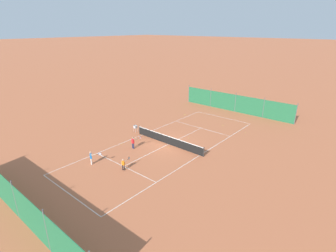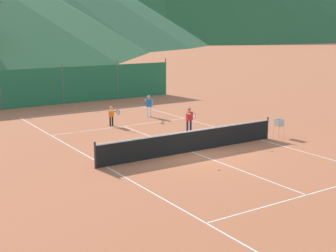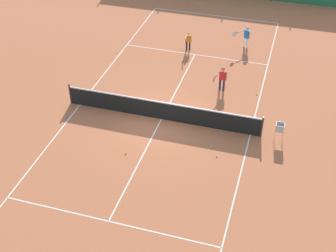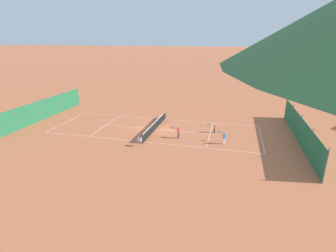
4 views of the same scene
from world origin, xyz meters
name	(u,v)px [view 4 (image 4 of 4)]	position (x,y,z in m)	size (l,w,h in m)	color
ground_plane	(156,129)	(0.00, 0.00, 0.00)	(600.00, 600.00, 0.00)	#B7603D
court_line_markings	(156,129)	(0.00, 0.00, 0.00)	(8.25, 23.85, 0.01)	white
tennis_net	(156,125)	(0.00, 0.00, 0.50)	(9.18, 0.08, 1.06)	#2D2D2D
windscreen_fence_far	(300,130)	(0.00, 15.50, 1.31)	(17.28, 0.08, 2.90)	#236B42
windscreen_fence_near	(42,110)	(0.00, -15.50, 1.31)	(17.28, 0.08, 2.90)	#236B42
player_near_baseline	(178,131)	(2.15, 3.18, 0.76)	(0.52, 1.05, 1.30)	#23284C
player_far_service	(224,137)	(2.58, 8.02, 0.76)	(0.90, 0.86, 1.31)	white
player_near_service	(214,127)	(-0.51, 6.77, 0.65)	(0.36, 0.98, 1.11)	black
tennis_ball_alley_left	(109,113)	(-5.01, -8.54, 0.03)	(0.07, 0.07, 0.07)	#CCE033
tennis_ball_alley_right	(131,136)	(2.99, -1.87, 0.03)	(0.07, 0.07, 0.07)	#CCE033
tennis_ball_by_net_right	(162,128)	(-0.58, 0.67, 0.03)	(0.07, 0.07, 0.07)	#CCE033
tennis_ball_mid_court	(136,125)	(-0.72, -2.76, 0.03)	(0.07, 0.07, 0.07)	#CCE033
tennis_ball_near_corner	(175,144)	(3.93, 3.28, 0.03)	(0.07, 0.07, 0.07)	#CCE033
tennis_ball_service_box	(94,119)	(-1.68, -9.00, 0.03)	(0.07, 0.07, 0.07)	#CCE033
tennis_ball_by_net_left	(137,136)	(2.63, -1.30, 0.03)	(0.07, 0.07, 0.07)	#CCE033
tennis_ball_far_corner	(63,136)	(4.70, -9.23, 0.03)	(0.07, 0.07, 0.07)	#CCE033
ball_hopper	(139,140)	(5.29, -0.06, 0.66)	(0.36, 0.36, 0.89)	#B7B7BC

